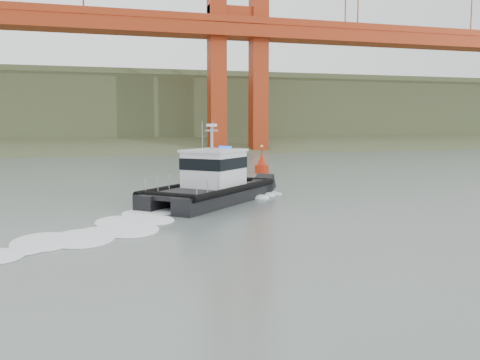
% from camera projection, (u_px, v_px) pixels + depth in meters
% --- Properties ---
extents(ground, '(400.00, 400.00, 0.00)m').
position_uv_depth(ground, '(250.00, 259.00, 22.06)').
color(ground, slate).
rests_on(ground, ground).
extents(headlands, '(500.00, 105.36, 27.12)m').
position_uv_depth(headlands, '(103.00, 117.00, 140.68)').
color(headlands, '#344326').
rests_on(headlands, ground).
extents(patrol_boat, '(11.31, 11.37, 5.71)m').
position_uv_depth(patrol_boat, '(212.00, 182.00, 37.55)').
color(patrol_boat, black).
rests_on(patrol_boat, ground).
extents(nav_buoy, '(1.58, 1.58, 3.30)m').
position_uv_depth(nav_buoy, '(262.00, 165.00, 59.52)').
color(nav_buoy, '#A8220B').
rests_on(nav_buoy, ground).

